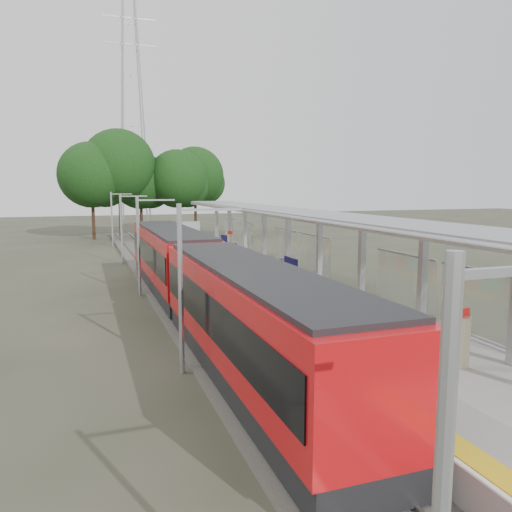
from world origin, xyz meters
The scene contains 15 objects.
ground centered at (0.00, 0.00, 0.00)m, with size 200.00×200.00×0.00m, color #474438.
trackbed centered at (-4.50, 20.00, 0.12)m, with size 3.00×70.00×0.24m, color #59544C.
platform centered at (0.00, 20.00, 0.50)m, with size 6.00×50.00×1.00m, color gray.
tactile_strip centered at (-2.55, 20.00, 1.01)m, with size 0.60×50.00×0.02m, color yellow.
end_fence centered at (0.00, 44.95, 1.60)m, with size 6.00×0.10×1.20m, color #9EA0A5.
train centered at (-4.50, 12.24, 2.05)m, with size 2.74×27.60×3.62m.
canopy centered at (1.61, 16.19, 4.20)m, with size 3.27×38.00×3.66m.
pylon centered at (-1.00, 73.00, 19.00)m, with size 8.00×4.00×38.00m, color #9EA0A5, non-canonical shape.
tree_cluster centered at (-1.97, 52.54, 7.39)m, with size 20.24×12.65×12.47m.
catenary_masts centered at (-6.22, 19.00, 2.91)m, with size 2.08×48.16×5.40m.
bench_mid centered at (1.52, 16.18, 1.60)m, with size 0.53×1.67×1.14m.
bench_far centered at (1.75, 29.67, 1.57)m, with size 0.86×1.65×1.08m.
info_pillar_near centered at (0.56, 2.33, 1.72)m, with size 0.37×0.37×1.65m.
info_pillar_far centered at (0.95, 26.23, 1.76)m, with size 0.40×0.40×1.76m.
litter_bin centered at (1.64, 17.88, 1.45)m, with size 0.44×0.44×0.90m, color #9EA0A5.
Camera 1 is at (-9.13, -8.22, 5.91)m, focal length 35.00 mm.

